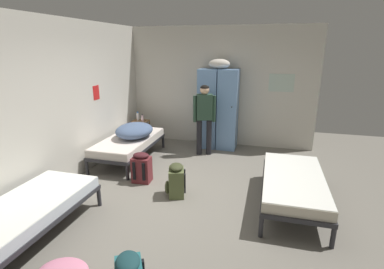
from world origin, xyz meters
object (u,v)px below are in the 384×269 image
shelf_unit (141,129)px  lotion_bottle (142,118)px  bed_left_rear (129,143)px  backpack_maroon (142,168)px  bed_left_front (26,211)px  person_traveler (204,114)px  locker_bank (218,107)px  bedding_heap (134,130)px  water_bottle (138,116)px  bed_right (293,182)px  backpack_olive (176,181)px

shelf_unit → lotion_bottle: 0.31m
bed_left_rear → backpack_maroon: size_ratio=3.45×
bed_left_rear → bed_left_front: bearing=-90.0°
person_traveler → backpack_maroon: 1.93m
shelf_unit → backpack_maroon: shelf_unit is taller
bed_left_rear → person_traveler: (1.47, 0.73, 0.56)m
locker_bank → bed_left_front: (-1.66, -4.09, -0.59)m
bed_left_rear → bedding_heap: (0.11, 0.07, 0.26)m
shelf_unit → bed_left_rear: bearing=-77.7°
bed_left_front → bedding_heap: 2.85m
locker_bank → person_traveler: locker_bank is taller
lotion_bottle → backpack_maroon: (0.88, -2.01, -0.39)m
bedding_heap → water_bottle: same height
person_traveler → shelf_unit: bearing=166.3°
bed_right → lotion_bottle: bearing=147.6°
bed_left_front → person_traveler: 3.83m
bed_right → person_traveler: 2.59m
bed_left_rear → bedding_heap: size_ratio=2.12×
bed_right → backpack_maroon: (-2.55, 0.16, -0.12)m
bed_left_rear → bedding_heap: 0.29m
bed_left_front → bedding_heap: size_ratio=2.12×
bed_left_front → shelf_unit: bearing=93.7°
bedding_heap → person_traveler: size_ratio=0.58×
person_traveler → lotion_bottle: bearing=167.1°
bed_left_front → bed_left_rear: bearing=90.0°
bed_left_rear → bed_left_front: 2.77m
person_traveler → backpack_olive: size_ratio=2.83×
backpack_maroon → locker_bank: bearing=66.7°
bed_left_rear → backpack_olive: 1.91m
shelf_unit → person_traveler: size_ratio=0.37×
lotion_bottle → backpack_olive: size_ratio=0.32×
lotion_bottle → bed_left_front: bearing=-87.3°
lotion_bottle → bed_right: bearing=-32.4°
bed_left_rear → water_bottle: 1.25m
person_traveler → backpack_olive: 2.08m
bed_left_front → backpack_olive: bearing=46.5°
locker_bank → shelf_unit: bearing=-174.8°
person_traveler → backpack_maroon: bearing=-115.1°
bed_left_front → lotion_bottle: lotion_bottle is taller
locker_bank → water_bottle: size_ratio=9.50×
lotion_bottle → backpack_olive: lotion_bottle is taller
shelf_unit → backpack_maroon: (0.95, -2.05, -0.09)m
bed_right → backpack_olive: (-1.80, -0.17, -0.12)m
bed_left_front → lotion_bottle: (-0.18, 3.88, 0.27)m
bed_right → lotion_bottle: (-3.43, 2.17, 0.27)m
bed_left_front → lotion_bottle: size_ratio=10.64×
bed_left_front → backpack_maroon: 2.00m
bed_right → lotion_bottle: lotion_bottle is taller
bed_right → bed_left_rear: size_ratio=1.00×
bed_left_rear → backpack_olive: backpack_olive is taller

